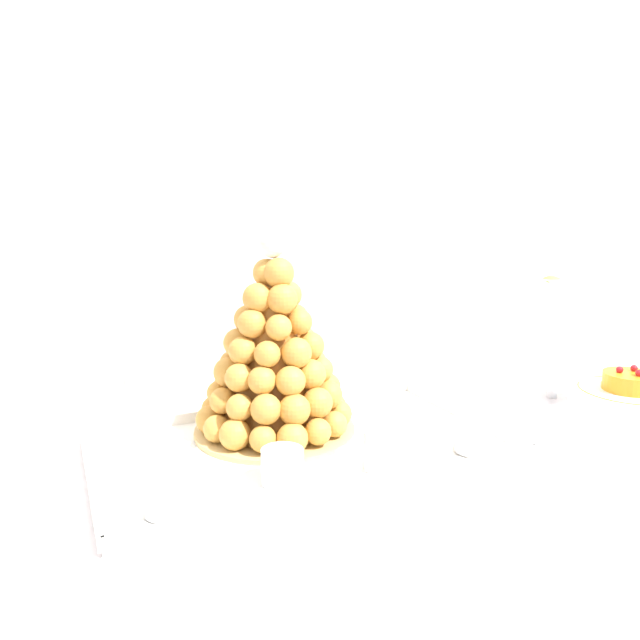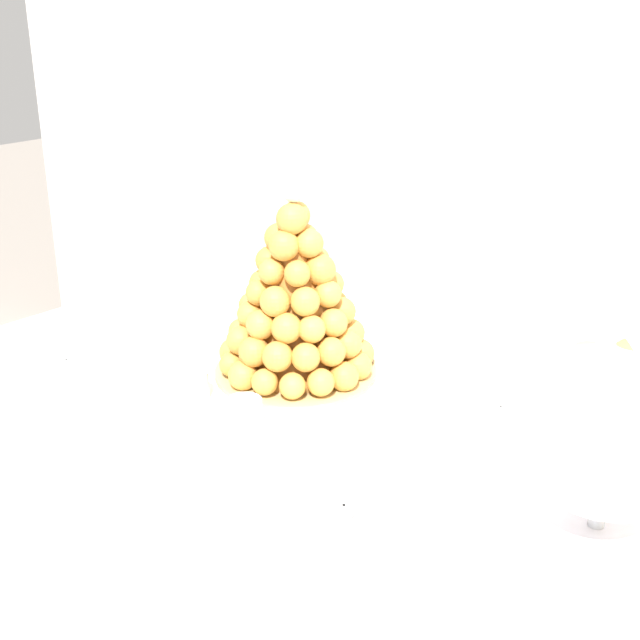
# 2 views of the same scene
# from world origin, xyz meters

# --- Properties ---
(buffet_table) EXTENTS (1.52, 1.00, 0.77)m
(buffet_table) POSITION_xyz_m (0.00, 0.00, 0.67)
(buffet_table) COLOR brown
(buffet_table) RESTS_ON ground_plane
(serving_tray) EXTENTS (0.62, 0.36, 0.02)m
(serving_tray) POSITION_xyz_m (-0.19, -0.01, 0.77)
(serving_tray) COLOR white
(serving_tray) RESTS_ON buffet_table
(croquembouche) EXTENTS (0.26, 0.26, 0.33)m
(croquembouche) POSITION_xyz_m (-0.20, 0.06, 0.90)
(croquembouche) COLOR tan
(croquembouche) RESTS_ON serving_tray
(dessert_cup_left) EXTENTS (0.05, 0.05, 0.06)m
(dessert_cup_left) POSITION_xyz_m (-0.42, -0.13, 0.80)
(dessert_cup_left) COLOR silver
(dessert_cup_left) RESTS_ON serving_tray
(dessert_cup_mid_left) EXTENTS (0.06, 0.06, 0.05)m
(dessert_cup_mid_left) POSITION_xyz_m (-0.26, -0.12, 0.80)
(dessert_cup_mid_left) COLOR silver
(dessert_cup_mid_left) RESTS_ON serving_tray
(dessert_cup_centre) EXTENTS (0.05, 0.05, 0.06)m
(dessert_cup_centre) POSITION_xyz_m (-0.12, -0.13, 0.80)
(dessert_cup_centre) COLOR silver
(dessert_cup_centre) RESTS_ON serving_tray
(dessert_cup_mid_right) EXTENTS (0.06, 0.06, 0.06)m
(dessert_cup_mid_right) POSITION_xyz_m (0.04, -0.14, 0.80)
(dessert_cup_mid_right) COLOR silver
(dessert_cup_mid_right) RESTS_ON serving_tray
(macaron_goblet) EXTENTS (0.14, 0.14, 0.25)m
(macaron_goblet) POSITION_xyz_m (0.35, 0.01, 0.91)
(macaron_goblet) COLOR white
(macaron_goblet) RESTS_ON buffet_table
(wine_glass) EXTENTS (0.07, 0.07, 0.14)m
(wine_glass) POSITION_xyz_m (-0.42, 0.25, 0.87)
(wine_glass) COLOR silver
(wine_glass) RESTS_ON buffet_table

